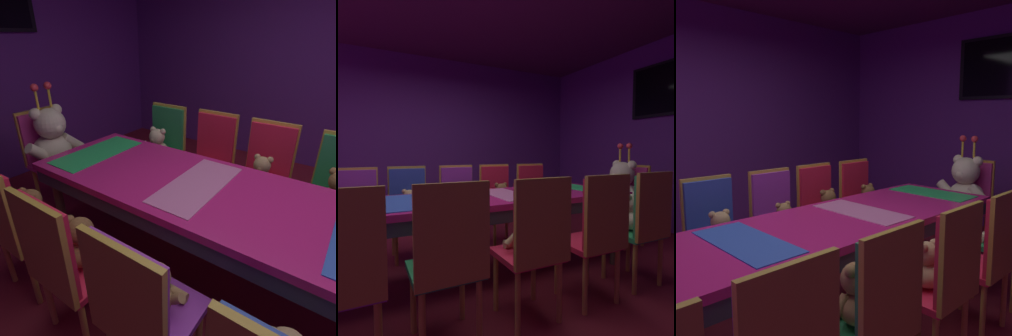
# 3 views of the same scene
# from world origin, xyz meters

# --- Properties ---
(ground_plane) EXTENTS (7.90, 7.90, 0.00)m
(ground_plane) POSITION_xyz_m (0.00, 0.00, 0.00)
(ground_plane) COLOR maroon
(wall_back) EXTENTS (5.20, 0.12, 2.80)m
(wall_back) POSITION_xyz_m (0.00, 3.20, 1.40)
(wall_back) COLOR #59267F
(wall_back) RESTS_ON ground_plane
(banquet_table) EXTENTS (0.90, 3.41, 0.75)m
(banquet_table) POSITION_xyz_m (0.00, 0.00, 0.66)
(banquet_table) COLOR #C61E72
(banquet_table) RESTS_ON ground_plane
(chair_left_2) EXTENTS (0.42, 0.41, 0.98)m
(chair_left_2) POSITION_xyz_m (-0.87, -0.29, 0.60)
(chair_left_2) COLOR #2D47B2
(chair_left_2) RESTS_ON ground_plane
(teddy_left_2) EXTENTS (0.24, 0.31, 0.29)m
(teddy_left_2) POSITION_xyz_m (-0.73, -0.29, 0.58)
(teddy_left_2) COLOR tan
(teddy_left_2) RESTS_ON chair_left_2
(chair_left_3) EXTENTS (0.42, 0.41, 0.98)m
(chair_left_3) POSITION_xyz_m (-0.86, 0.28, 0.60)
(chair_left_3) COLOR purple
(chair_left_3) RESTS_ON ground_plane
(teddy_left_3) EXTENTS (0.22, 0.28, 0.27)m
(teddy_left_3) POSITION_xyz_m (-0.71, 0.28, 0.57)
(teddy_left_3) COLOR #9E7247
(teddy_left_3) RESTS_ON chair_left_3
(chair_left_4) EXTENTS (0.42, 0.41, 0.98)m
(chair_left_4) POSITION_xyz_m (-0.86, 0.80, 0.60)
(chair_left_4) COLOR red
(chair_left_4) RESTS_ON ground_plane
(teddy_left_4) EXTENTS (0.25, 0.32, 0.30)m
(teddy_left_4) POSITION_xyz_m (-0.72, 0.80, 0.59)
(teddy_left_4) COLOR brown
(teddy_left_4) RESTS_ON chair_left_4
(chair_left_5) EXTENTS (0.42, 0.41, 0.98)m
(chair_left_5) POSITION_xyz_m (-0.83, 1.33, 0.60)
(chair_left_5) COLOR red
(chair_left_5) RESTS_ON ground_plane
(teddy_left_5) EXTENTS (0.24, 0.31, 0.29)m
(teddy_left_5) POSITION_xyz_m (-0.69, 1.33, 0.58)
(teddy_left_5) COLOR brown
(teddy_left_5) RESTS_ON chair_left_5
(chair_right_2) EXTENTS (0.42, 0.41, 0.98)m
(chair_right_2) POSITION_xyz_m (0.84, -0.29, 0.60)
(chair_right_2) COLOR #268C4C
(chair_right_2) RESTS_ON ground_plane
(teddy_right_2) EXTENTS (0.26, 0.34, 0.32)m
(teddy_right_2) POSITION_xyz_m (0.70, -0.29, 0.60)
(teddy_right_2) COLOR olive
(teddy_right_2) RESTS_ON chair_right_2
(chair_right_3) EXTENTS (0.42, 0.41, 0.98)m
(chair_right_3) POSITION_xyz_m (0.86, 0.27, 0.60)
(chair_right_3) COLOR red
(chair_right_3) RESTS_ON ground_plane
(teddy_right_3) EXTENTS (0.23, 0.30, 0.29)m
(teddy_right_3) POSITION_xyz_m (0.71, 0.27, 0.58)
(teddy_right_3) COLOR tan
(teddy_right_3) RESTS_ON chair_right_3
(chair_right_4) EXTENTS (0.42, 0.41, 0.98)m
(chair_right_4) POSITION_xyz_m (0.87, 0.81, 0.60)
(chair_right_4) COLOR red
(chair_right_4) RESTS_ON ground_plane
(teddy_right_5) EXTENTS (0.27, 0.35, 0.33)m
(teddy_right_5) POSITION_xyz_m (0.70, 1.36, 0.60)
(teddy_right_5) COLOR beige
(teddy_right_5) RESTS_ON chair_right_5
(throne_chair) EXTENTS (0.41, 0.42, 0.98)m
(throne_chair) POSITION_xyz_m (0.00, 2.25, 0.60)
(throne_chair) COLOR #CC338C
(throne_chair) RESTS_ON ground_plane
(king_teddy_bear) EXTENTS (0.62, 0.48, 0.79)m
(king_teddy_bear) POSITION_xyz_m (0.00, 2.08, 0.71)
(king_teddy_bear) COLOR beige
(king_teddy_bear) RESTS_ON throne_chair
(wall_tv) EXTENTS (1.32, 0.06, 0.77)m
(wall_tv) POSITION_xyz_m (0.00, 3.11, 2.05)
(wall_tv) COLOR black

